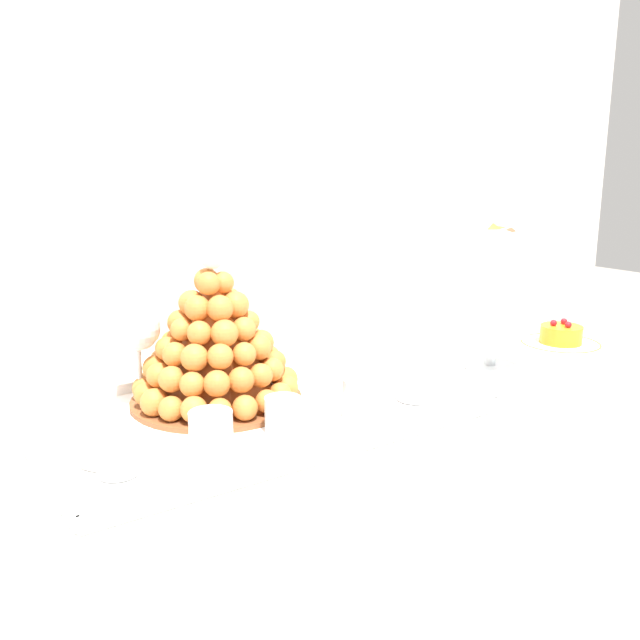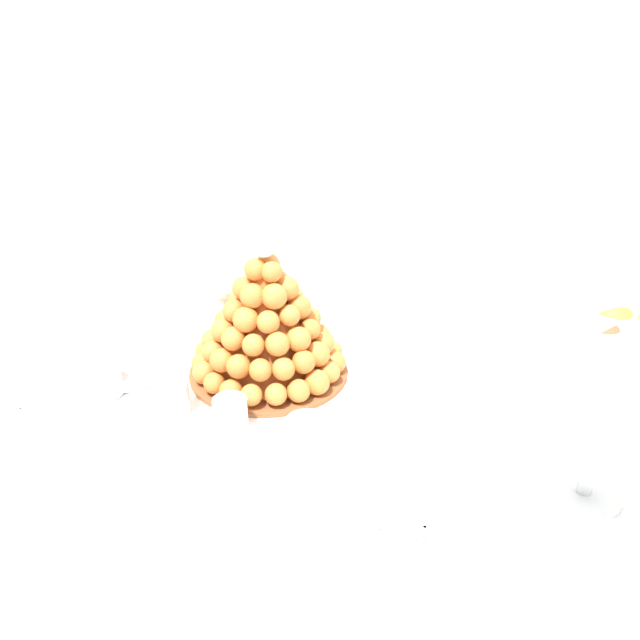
% 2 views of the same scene
% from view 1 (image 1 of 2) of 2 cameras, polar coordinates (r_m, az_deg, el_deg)
% --- Properties ---
extents(backdrop_wall, '(4.80, 0.10, 2.50)m').
position_cam_1_polar(backdrop_wall, '(2.13, -18.10, 15.76)').
color(backdrop_wall, silver).
rests_on(backdrop_wall, ground_plane).
extents(buffet_table, '(1.53, 0.94, 0.74)m').
position_cam_1_polar(buffet_table, '(1.16, 2.02, -12.14)').
color(buffet_table, brown).
rests_on(buffet_table, ground_plane).
extents(serving_tray, '(0.66, 0.41, 0.02)m').
position_cam_1_polar(serving_tray, '(1.08, -5.48, -7.76)').
color(serving_tray, white).
rests_on(serving_tray, buffet_table).
extents(croquembouche, '(0.27, 0.27, 0.25)m').
position_cam_1_polar(croquembouche, '(1.09, -8.78, -2.03)').
color(croquembouche, brown).
rests_on(croquembouche, serving_tray).
extents(dessert_cup_left, '(0.05, 0.05, 0.06)m').
position_cam_1_polar(dessert_cup_left, '(0.90, -16.62, -10.65)').
color(dessert_cup_left, silver).
rests_on(dessert_cup_left, serving_tray).
extents(dessert_cup_mid_left, '(0.06, 0.06, 0.05)m').
position_cam_1_polar(dessert_cup_mid_left, '(0.94, -9.10, -9.27)').
color(dessert_cup_mid_left, silver).
rests_on(dessert_cup_mid_left, serving_tray).
extents(dessert_cup_centre, '(0.05, 0.05, 0.05)m').
position_cam_1_polar(dessert_cup_centre, '(0.98, -3.13, -8.06)').
color(dessert_cup_centre, silver).
rests_on(dessert_cup_centre, serving_tray).
extents(dessert_cup_mid_right, '(0.06, 0.06, 0.06)m').
position_cam_1_polar(dessert_cup_mid_right, '(1.04, 3.58, -6.60)').
color(dessert_cup_mid_right, silver).
rests_on(dessert_cup_mid_right, serving_tray).
extents(dessert_cup_right, '(0.06, 0.06, 0.05)m').
position_cam_1_polar(dessert_cup_right, '(1.13, 7.90, -5.52)').
color(dessert_cup_right, silver).
rests_on(dessert_cup_right, serving_tray).
extents(creme_brulee_ramekin, '(0.09, 0.09, 0.02)m').
position_cam_1_polar(creme_brulee_ramekin, '(0.95, -17.18, -10.23)').
color(creme_brulee_ramekin, white).
rests_on(creme_brulee_ramekin, serving_tray).
extents(macaron_goblet, '(0.14, 0.14, 0.29)m').
position_cam_1_polar(macaron_goblet, '(1.32, 14.47, 3.07)').
color(macaron_goblet, white).
rests_on(macaron_goblet, buffet_table).
extents(fruit_tart_plate, '(0.17, 0.17, 0.06)m').
position_cam_1_polar(fruit_tart_plate, '(1.55, 19.49, -1.49)').
color(fruit_tart_plate, white).
rests_on(fruit_tart_plate, buffet_table).
extents(wine_glass, '(0.07, 0.07, 0.17)m').
position_cam_1_polar(wine_glass, '(1.10, -15.06, -0.95)').
color(wine_glass, silver).
rests_on(wine_glass, buffet_table).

